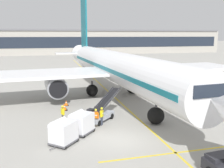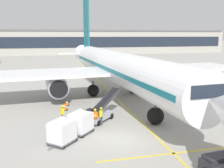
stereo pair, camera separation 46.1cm
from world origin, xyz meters
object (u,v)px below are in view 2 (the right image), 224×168
object	(u,v)px
parked_airplane	(116,67)
ground_crew_by_carts	(101,115)
belt_loader	(100,112)
ground_crew_marshaller	(85,124)
baggage_cart_second	(62,131)
ground_crew_wingwalker	(62,113)
ground_crew_by_loader	(95,116)
safety_cone_wingtip	(65,107)
baggage_cart_lead	(80,122)
safety_cone_engine_keepout	(67,103)

from	to	relation	value
parked_airplane	ground_crew_by_carts	size ratio (longest dim) A/B	27.08
belt_loader	ground_crew_marshaller	size ratio (longest dim) A/B	2.71
baggage_cart_second	ground_crew_wingwalker	bearing A→B (deg)	86.80
ground_crew_by_loader	ground_crew_by_carts	bearing A→B (deg)	28.17
ground_crew_by_loader	ground_crew_by_carts	world-z (taller)	same
belt_loader	ground_crew_by_loader	size ratio (longest dim) A/B	2.71
belt_loader	safety_cone_wingtip	distance (m)	5.47
baggage_cart_lead	baggage_cart_second	xyz separation A→B (m)	(-1.64, -1.78, 0.00)
belt_loader	safety_cone_engine_keepout	bearing A→B (deg)	114.99
baggage_cart_lead	safety_cone_engine_keepout	size ratio (longest dim) A/B	4.00
ground_crew_by_loader	baggage_cart_second	bearing A→B (deg)	-136.29
baggage_cart_lead	safety_cone_engine_keepout	xyz separation A→B (m)	(-0.60, 9.24, -0.69)
ground_crew_by_carts	ground_crew_marshaller	bearing A→B (deg)	-131.42
parked_airplane	baggage_cart_lead	xyz separation A→B (m)	(-6.36, -12.41, -3.08)
ground_crew_marshaller	parked_airplane	bearing A→B (deg)	64.95
ground_crew_by_loader	safety_cone_engine_keepout	size ratio (longest dim) A/B	2.70
parked_airplane	ground_crew_by_carts	world-z (taller)	parked_airplane
baggage_cart_second	safety_cone_engine_keepout	xyz separation A→B (m)	(1.04, 11.03, -0.69)
parked_airplane	ground_crew_marshaller	xyz separation A→B (m)	(-6.02, -12.88, -3.08)
ground_crew_marshaller	ground_crew_wingwalker	size ratio (longest dim) A/B	1.00
ground_crew_marshaller	safety_cone_engine_keepout	size ratio (longest dim) A/B	2.70
parked_airplane	safety_cone_wingtip	distance (m)	9.65
baggage_cart_second	safety_cone_engine_keepout	size ratio (longest dim) A/B	4.00
parked_airplane	ground_crew_wingwalker	xyz separation A→B (m)	(-7.73, -9.27, -3.08)
parked_airplane	ground_crew_wingwalker	size ratio (longest dim) A/B	27.08
ground_crew_wingwalker	safety_cone_wingtip	size ratio (longest dim) A/B	2.25
parked_airplane	ground_crew_by_loader	world-z (taller)	parked_airplane
belt_loader	baggage_cart_second	world-z (taller)	belt_loader
belt_loader	safety_cone_wingtip	size ratio (longest dim) A/B	6.10
baggage_cart_lead	ground_crew_marshaller	world-z (taller)	baggage_cart_lead
baggage_cart_lead	ground_crew_wingwalker	world-z (taller)	baggage_cart_lead
belt_loader	ground_crew_wingwalker	size ratio (longest dim) A/B	2.71
ground_crew_by_carts	ground_crew_wingwalker	bearing A→B (deg)	156.16
belt_loader	safety_cone_wingtip	world-z (taller)	belt_loader
safety_cone_engine_keepout	baggage_cart_second	bearing A→B (deg)	-95.39
parked_airplane	belt_loader	distance (m)	10.75
ground_crew_by_loader	belt_loader	bearing A→B (deg)	65.66
baggage_cart_second	safety_cone_wingtip	world-z (taller)	baggage_cart_second
baggage_cart_lead	safety_cone_wingtip	bearing A→B (deg)	97.53
ground_crew_by_carts	safety_cone_wingtip	bearing A→B (deg)	118.52
belt_loader	ground_crew_by_carts	world-z (taller)	belt_loader
parked_airplane	ground_crew_by_loader	xyz separation A→B (m)	(-4.83, -11.16, -3.08)
ground_crew_by_carts	baggage_cart_second	bearing A→B (deg)	-138.45
baggage_cart_lead	safety_cone_engine_keepout	distance (m)	9.29
baggage_cart_lead	ground_crew_by_carts	world-z (taller)	baggage_cart_lead
parked_airplane	safety_cone_wingtip	world-z (taller)	parked_airplane
baggage_cart_second	ground_crew_by_carts	world-z (taller)	baggage_cart_second
belt_loader	parked_airplane	bearing A→B (deg)	66.76
baggage_cart_second	ground_crew_by_carts	size ratio (longest dim) A/B	1.48
parked_airplane	ground_crew_by_carts	distance (m)	12.01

